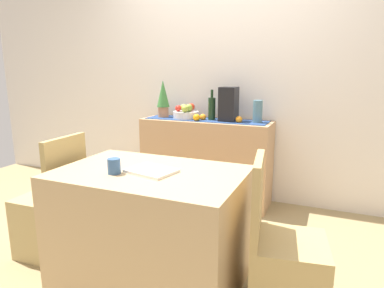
% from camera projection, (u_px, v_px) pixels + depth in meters
% --- Properties ---
extents(ground_plane, '(6.40, 6.40, 0.02)m').
position_uv_depth(ground_plane, '(179.00, 242.00, 2.72)').
color(ground_plane, '#968258').
rests_on(ground_plane, ground).
extents(room_wall_rear, '(6.40, 0.06, 2.70)m').
position_uv_depth(room_wall_rear, '(227.00, 70.00, 3.49)').
color(room_wall_rear, silver).
rests_on(room_wall_rear, ground).
extents(sideboard_console, '(1.32, 0.42, 0.85)m').
position_uv_depth(sideboard_console, '(206.00, 161.00, 3.50)').
color(sideboard_console, tan).
rests_on(sideboard_console, ground).
extents(table_runner, '(1.24, 0.32, 0.01)m').
position_uv_depth(table_runner, '(206.00, 120.00, 3.41)').
color(table_runner, navy).
rests_on(table_runner, sideboard_console).
extents(fruit_bowl, '(0.26, 0.26, 0.07)m').
position_uv_depth(fruit_bowl, '(186.00, 115.00, 3.48)').
color(fruit_bowl, silver).
rests_on(fruit_bowl, table_runner).
extents(apple_right, '(0.08, 0.08, 0.08)m').
position_uv_depth(apple_right, '(189.00, 108.00, 3.45)').
color(apple_right, '#86A238').
rests_on(apple_right, fruit_bowl).
extents(apple_center, '(0.06, 0.06, 0.06)m').
position_uv_depth(apple_center, '(178.00, 108.00, 3.47)').
color(apple_center, red).
rests_on(apple_center, fruit_bowl).
extents(apple_front, '(0.08, 0.08, 0.08)m').
position_uv_depth(apple_front, '(191.00, 107.00, 3.53)').
color(apple_front, red).
rests_on(apple_front, fruit_bowl).
extents(apple_rear, '(0.07, 0.07, 0.07)m').
position_uv_depth(apple_rear, '(185.00, 109.00, 3.39)').
color(apple_rear, '#94A83C').
rests_on(apple_rear, fruit_bowl).
extents(apple_upper, '(0.07, 0.07, 0.07)m').
position_uv_depth(apple_upper, '(184.00, 108.00, 3.50)').
color(apple_upper, '#96AF41').
rests_on(apple_upper, fruit_bowl).
extents(wine_bottle, '(0.07, 0.07, 0.31)m').
position_uv_depth(wine_bottle, '(212.00, 108.00, 3.36)').
color(wine_bottle, '#1B331B').
rests_on(wine_bottle, sideboard_console).
extents(coffee_maker, '(0.16, 0.18, 0.33)m').
position_uv_depth(coffee_maker, '(229.00, 104.00, 3.28)').
color(coffee_maker, black).
rests_on(coffee_maker, sideboard_console).
extents(ceramic_vase, '(0.09, 0.09, 0.22)m').
position_uv_depth(ceramic_vase, '(258.00, 112.00, 3.19)').
color(ceramic_vase, slate).
rests_on(ceramic_vase, sideboard_console).
extents(potted_plant, '(0.13, 0.13, 0.39)m').
position_uv_depth(potted_plant, '(163.00, 98.00, 3.55)').
color(potted_plant, '#AD744F').
rests_on(potted_plant, sideboard_console).
extents(orange_loose_mid, '(0.06, 0.06, 0.06)m').
position_uv_depth(orange_loose_mid, '(203.00, 117.00, 3.38)').
color(orange_loose_mid, orange).
rests_on(orange_loose_mid, sideboard_console).
extents(orange_loose_near_bowl, '(0.07, 0.07, 0.07)m').
position_uv_depth(orange_loose_near_bowl, '(197.00, 118.00, 3.32)').
color(orange_loose_near_bowl, orange).
rests_on(orange_loose_near_bowl, sideboard_console).
extents(orange_loose_end, '(0.07, 0.07, 0.07)m').
position_uv_depth(orange_loose_end, '(239.00, 120.00, 3.21)').
color(orange_loose_end, orange).
rests_on(orange_loose_end, sideboard_console).
extents(dining_table, '(1.15, 0.76, 0.74)m').
position_uv_depth(dining_table, '(151.00, 226.00, 2.15)').
color(dining_table, tan).
rests_on(dining_table, ground).
extents(open_book, '(0.32, 0.26, 0.02)m').
position_uv_depth(open_book, '(151.00, 171.00, 2.05)').
color(open_book, white).
rests_on(open_book, dining_table).
extents(coffee_cup, '(0.08, 0.08, 0.09)m').
position_uv_depth(coffee_cup, '(114.00, 166.00, 2.01)').
color(coffee_cup, '#335889').
rests_on(coffee_cup, dining_table).
extents(chair_near_window, '(0.41, 0.41, 0.90)m').
position_uv_depth(chair_near_window, '(53.00, 220.00, 2.50)').
color(chair_near_window, tan).
rests_on(chair_near_window, ground).
extents(chair_by_corner, '(0.46, 0.46, 0.90)m').
position_uv_depth(chair_by_corner, '(285.00, 271.00, 1.86)').
color(chair_by_corner, tan).
rests_on(chair_by_corner, ground).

